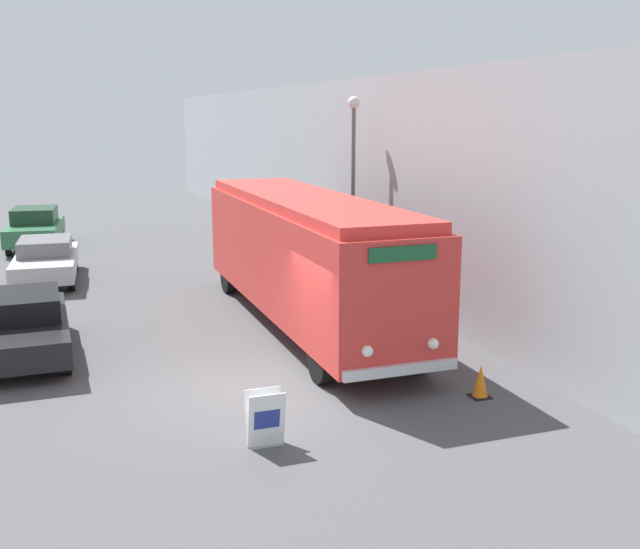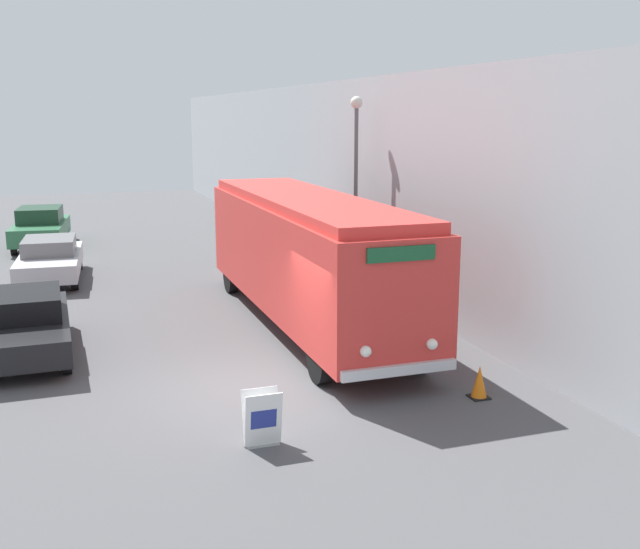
% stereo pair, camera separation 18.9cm
% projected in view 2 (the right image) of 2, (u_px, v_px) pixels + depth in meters
% --- Properties ---
extents(ground_plane, '(80.00, 80.00, 0.00)m').
position_uv_depth(ground_plane, '(250.00, 388.00, 14.85)').
color(ground_plane, '#4C4C4F').
extents(building_wall_right, '(0.30, 60.00, 6.43)m').
position_uv_depth(building_wall_right, '(345.00, 178.00, 25.27)').
color(building_wall_right, '#9EA3A8').
rests_on(building_wall_right, ground_plane).
extents(vintage_bus, '(2.47, 11.26, 3.33)m').
position_uv_depth(vintage_bus, '(307.00, 253.00, 18.94)').
color(vintage_bus, black).
rests_on(vintage_bus, ground_plane).
extents(sign_board, '(0.61, 0.35, 0.94)m').
position_uv_depth(sign_board, '(262.00, 419.00, 12.20)').
color(sign_board, gray).
rests_on(sign_board, ground_plane).
extents(streetlamp, '(0.36, 0.36, 5.84)m').
position_uv_depth(streetlamp, '(356.00, 165.00, 22.19)').
color(streetlamp, '#595E60').
rests_on(streetlamp, ground_plane).
extents(parked_car_near, '(1.92, 4.62, 1.43)m').
position_uv_depth(parked_car_near, '(25.00, 324.00, 16.77)').
color(parked_car_near, black).
rests_on(parked_car_near, ground_plane).
extents(parked_car_mid, '(2.17, 4.77, 1.38)m').
position_uv_depth(parked_car_mid, '(50.00, 259.00, 24.35)').
color(parked_car_mid, black).
rests_on(parked_car_mid, ground_plane).
extents(parked_car_far, '(2.37, 4.78, 1.62)m').
position_uv_depth(parked_car_far, '(41.00, 227.00, 30.42)').
color(parked_car_far, black).
rests_on(parked_car_far, ground_plane).
extents(traffic_cone, '(0.36, 0.36, 0.64)m').
position_uv_depth(traffic_cone, '(479.00, 382.00, 14.28)').
color(traffic_cone, black).
rests_on(traffic_cone, ground_plane).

